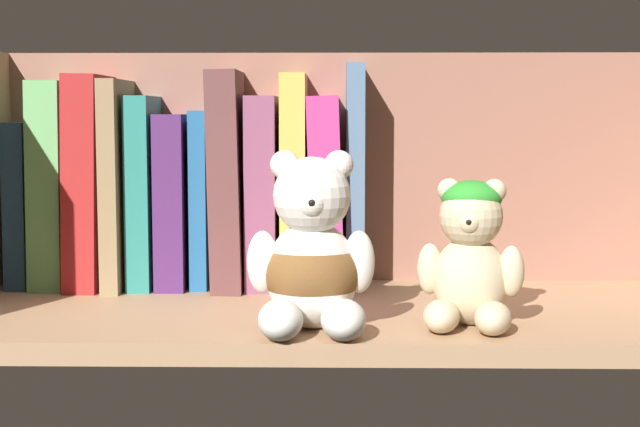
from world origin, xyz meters
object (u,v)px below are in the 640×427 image
teddy_bear_larger (312,260)px  book_8 (263,192)px  book_4 (146,191)px  book_9 (294,181)px  teddy_bear_smaller (470,257)px  book_5 (176,200)px  book_7 (230,179)px  book_1 (57,184)px  book_3 (122,183)px  book_6 (203,198)px  book_2 (93,181)px  book_11 (355,176)px  book_10 (326,192)px  book_0 (28,204)px

teddy_bear_larger → book_8: bearing=104.6°
book_4 → book_9: book_9 is taller
teddy_bear_larger → teddy_bear_smaller: size_ratio=1.20×
book_5 → book_7: book_7 is taller
book_1 → teddy_bear_larger: (28.63, -22.69, -4.99)cm
book_3 → book_5: book_3 is taller
book_6 → teddy_bear_smaller: 34.02cm
book_6 → book_8: book_8 is taller
book_2 → book_4: book_2 is taller
book_2 → teddy_bear_smaller: book_2 is taller
book_4 → book_5: book_4 is taller
book_11 → book_10: bearing=180.0°
book_5 → book_8: bearing=0.0°
book_9 → teddy_bear_smaller: book_9 is taller
book_3 → teddy_bear_larger: size_ratio=1.43×
book_0 → book_11: book_11 is taller
book_4 → book_7: 9.31cm
book_4 → teddy_bear_larger: 29.78cm
book_1 → book_7: (19.02, 0.00, 0.54)cm
book_4 → book_8: (12.91, 0.00, -0.01)cm
book_6 → book_7: size_ratio=0.82×
book_8 → book_9: size_ratio=0.90×
book_6 → book_9: size_ratio=0.83×
book_11 → book_5: bearing=180.0°
book_2 → book_10: bearing=0.0°
book_0 → book_5: bearing=0.0°
book_7 → book_5: bearing=180.0°
book_5 → book_11: (19.63, 0.00, 2.69)cm
book_11 → book_7: bearing=180.0°
book_3 → book_6: (8.90, 0.00, -1.64)cm
book_6 → teddy_bear_smaller: bearing=-38.1°
book_2 → book_5: bearing=0.0°
book_7 → book_11: size_ratio=0.97×
book_8 → teddy_bear_smaller: 29.18cm
book_3 → teddy_bear_smaller: (35.52, -20.90, -5.00)cm
book_1 → book_7: bearing=0.0°
book_6 → book_8: size_ratio=0.93×
teddy_bear_larger → teddy_bear_smaller: 14.13cm
book_10 → teddy_bear_larger: bearing=-92.5°
book_4 → book_8: bearing=0.0°
book_9 → teddy_bear_smaller: (16.52, -20.90, -5.32)cm
book_1 → book_6: (16.03, 0.00, -1.57)cm
book_6 → book_8: 6.73cm
book_9 → book_11: 6.60cm
book_3 → book_5: (5.96, 0.00, -1.83)cm
book_7 → book_9: bearing=0.0°
book_6 → book_9: 10.29cm
book_3 → book_11: (25.58, 0.00, 0.86)cm
book_2 → book_9: 22.16cm
book_9 → book_3: bearing=180.0°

